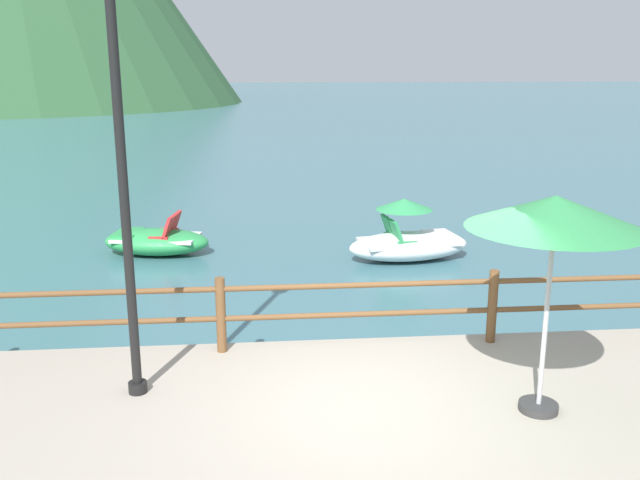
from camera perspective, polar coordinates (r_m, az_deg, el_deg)
The scene contains 6 objects.
ground_plane at distance 46.59m, azimuth -3.74°, elevation 9.67°, with size 200.00×200.00×0.00m, color #3D6B75.
dock_railing at distance 8.55m, azimuth 3.26°, elevation -5.26°, with size 23.92×0.12×0.95m.
lamp_post at distance 7.11m, azimuth -16.25°, elevation 8.09°, with size 0.28×0.28×4.59m.
beach_umbrella at distance 6.91m, azimuth 18.89°, elevation 1.94°, with size 1.70×1.70×2.24m.
pedal_boat_0 at distance 13.94m, azimuth 7.35°, elevation 0.01°, with size 2.63×1.55×1.26m.
pedal_boat_2 at distance 14.64m, azimuth -13.43°, elevation -0.07°, with size 2.34×1.48×0.86m.
Camera 1 is at (-1.21, -6.41, 3.85)m, focal length 38.62 mm.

